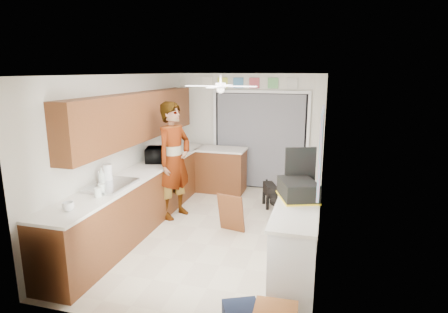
# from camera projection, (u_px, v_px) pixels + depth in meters

# --- Properties ---
(floor) EXTENTS (5.00, 5.00, 0.00)m
(floor) POSITION_uv_depth(u_px,v_px,m) (218.00, 230.00, 6.16)
(floor) COLOR beige
(floor) RESTS_ON ground
(ceiling) EXTENTS (5.00, 5.00, 0.00)m
(ceiling) POSITION_uv_depth(u_px,v_px,m) (217.00, 75.00, 5.60)
(ceiling) COLOR white
(ceiling) RESTS_ON ground
(wall_back) EXTENTS (3.20, 0.00, 3.20)m
(wall_back) POSITION_uv_depth(u_px,v_px,m) (249.00, 131.00, 8.23)
(wall_back) COLOR silver
(wall_back) RESTS_ON ground
(wall_front) EXTENTS (3.20, 0.00, 3.20)m
(wall_front) POSITION_uv_depth(u_px,v_px,m) (143.00, 213.00, 3.53)
(wall_front) COLOR silver
(wall_front) RESTS_ON ground
(wall_left) EXTENTS (0.00, 5.00, 5.00)m
(wall_left) POSITION_uv_depth(u_px,v_px,m) (126.00, 150.00, 6.29)
(wall_left) COLOR silver
(wall_left) RESTS_ON ground
(wall_right) EXTENTS (0.00, 5.00, 5.00)m
(wall_right) POSITION_uv_depth(u_px,v_px,m) (322.00, 162.00, 5.47)
(wall_right) COLOR silver
(wall_right) RESTS_ON ground
(left_base_cabinets) EXTENTS (0.60, 4.80, 0.90)m
(left_base_cabinets) POSITION_uv_depth(u_px,v_px,m) (145.00, 197.00, 6.39)
(left_base_cabinets) COLOR #622F17
(left_base_cabinets) RESTS_ON floor
(left_countertop) EXTENTS (0.62, 4.80, 0.04)m
(left_countertop) POSITION_uv_depth(u_px,v_px,m) (144.00, 170.00, 6.29)
(left_countertop) COLOR white
(left_countertop) RESTS_ON left_base_cabinets
(upper_cabinets) EXTENTS (0.32, 4.00, 0.80)m
(upper_cabinets) POSITION_uv_depth(u_px,v_px,m) (139.00, 117.00, 6.31)
(upper_cabinets) COLOR #622F17
(upper_cabinets) RESTS_ON wall_left
(sink_basin) EXTENTS (0.50, 0.76, 0.06)m
(sink_basin) POSITION_uv_depth(u_px,v_px,m) (111.00, 186.00, 5.34)
(sink_basin) COLOR silver
(sink_basin) RESTS_ON left_countertop
(faucet) EXTENTS (0.03, 0.03, 0.22)m
(faucet) POSITION_uv_depth(u_px,v_px,m) (99.00, 178.00, 5.37)
(faucet) COLOR silver
(faucet) RESTS_ON left_countertop
(peninsula_base) EXTENTS (1.00, 0.60, 0.90)m
(peninsula_base) POSITION_uv_depth(u_px,v_px,m) (221.00, 171.00, 8.07)
(peninsula_base) COLOR #622F17
(peninsula_base) RESTS_ON floor
(peninsula_top) EXTENTS (1.04, 0.64, 0.04)m
(peninsula_top) POSITION_uv_depth(u_px,v_px,m) (221.00, 149.00, 7.96)
(peninsula_top) COLOR white
(peninsula_top) RESTS_ON peninsula_base
(back_opening_recess) EXTENTS (2.00, 0.06, 2.10)m
(back_opening_recess) POSITION_uv_depth(u_px,v_px,m) (260.00, 141.00, 8.18)
(back_opening_recess) COLOR black
(back_opening_recess) RESTS_ON wall_back
(curtain_panel) EXTENTS (1.90, 0.03, 2.05)m
(curtain_panel) POSITION_uv_depth(u_px,v_px,m) (260.00, 141.00, 8.14)
(curtain_panel) COLOR slate
(curtain_panel) RESTS_ON wall_back
(door_trim_left) EXTENTS (0.06, 0.04, 2.10)m
(door_trim_left) POSITION_uv_depth(u_px,v_px,m) (215.00, 139.00, 8.42)
(door_trim_left) COLOR white
(door_trim_left) RESTS_ON wall_back
(door_trim_right) EXTENTS (0.06, 0.04, 2.10)m
(door_trim_right) POSITION_uv_depth(u_px,v_px,m) (308.00, 144.00, 7.89)
(door_trim_right) COLOR white
(door_trim_right) RESTS_ON wall_back
(door_trim_head) EXTENTS (2.10, 0.04, 0.06)m
(door_trim_head) POSITION_uv_depth(u_px,v_px,m) (261.00, 92.00, 7.91)
(door_trim_head) COLOR white
(door_trim_head) RESTS_ON wall_back
(header_frame_0) EXTENTS (0.22, 0.02, 0.22)m
(header_frame_0) POSITION_uv_depth(u_px,v_px,m) (223.00, 83.00, 8.12)
(header_frame_0) COLOR #E5F351
(header_frame_0) RESTS_ON wall_back
(header_frame_1) EXTENTS (0.22, 0.02, 0.22)m
(header_frame_1) POSITION_uv_depth(u_px,v_px,m) (238.00, 83.00, 8.03)
(header_frame_1) COLOR #4686BB
(header_frame_1) RESTS_ON wall_back
(header_frame_2) EXTENTS (0.22, 0.02, 0.22)m
(header_frame_2) POSITION_uv_depth(u_px,v_px,m) (254.00, 83.00, 7.94)
(header_frame_2) COLOR #B9454F
(header_frame_2) RESTS_ON wall_back
(header_frame_3) EXTENTS (0.22, 0.02, 0.22)m
(header_frame_3) POSITION_uv_depth(u_px,v_px,m) (273.00, 83.00, 7.84)
(header_frame_3) COLOR #62AA61
(header_frame_3) RESTS_ON wall_back
(header_frame_4) EXTENTS (0.22, 0.02, 0.22)m
(header_frame_4) POSITION_uv_depth(u_px,v_px,m) (292.00, 83.00, 7.73)
(header_frame_4) COLOR beige
(header_frame_4) RESTS_ON wall_back
(route66_sign) EXTENTS (0.22, 0.02, 0.26)m
(route66_sign) POSITION_uv_depth(u_px,v_px,m) (207.00, 83.00, 8.21)
(route66_sign) COLOR silver
(route66_sign) RESTS_ON wall_back
(right_counter_base) EXTENTS (0.50, 1.40, 0.90)m
(right_counter_base) POSITION_uv_depth(u_px,v_px,m) (296.00, 247.00, 4.58)
(right_counter_base) COLOR white
(right_counter_base) RESTS_ON floor
(right_counter_top) EXTENTS (0.54, 1.44, 0.04)m
(right_counter_top) POSITION_uv_depth(u_px,v_px,m) (296.00, 211.00, 4.48)
(right_counter_top) COLOR white
(right_counter_top) RESTS_ON right_counter_base
(abstract_painting) EXTENTS (0.03, 1.15, 0.95)m
(abstract_painting) POSITION_uv_depth(u_px,v_px,m) (321.00, 149.00, 4.44)
(abstract_painting) COLOR #F55A9A
(abstract_painting) RESTS_ON wall_right
(ceiling_fan) EXTENTS (1.14, 1.14, 0.24)m
(ceiling_fan) POSITION_uv_depth(u_px,v_px,m) (221.00, 86.00, 5.83)
(ceiling_fan) COLOR white
(ceiling_fan) RESTS_ON ceiling
(microwave) EXTENTS (0.44, 0.54, 0.26)m
(microwave) POSITION_uv_depth(u_px,v_px,m) (156.00, 155.00, 6.78)
(microwave) COLOR black
(microwave) RESTS_ON left_countertop
(soap_bottle) EXTENTS (0.13, 0.13, 0.27)m
(soap_bottle) POSITION_uv_depth(u_px,v_px,m) (102.00, 176.00, 5.37)
(soap_bottle) COLOR silver
(soap_bottle) RESTS_ON left_countertop
(cup) EXTENTS (0.17, 0.17, 0.11)m
(cup) POSITION_uv_depth(u_px,v_px,m) (68.00, 207.00, 4.41)
(cup) COLOR white
(cup) RESTS_ON left_countertop
(jar_a) EXTENTS (0.11, 0.11, 0.13)m
(jar_a) POSITION_uv_depth(u_px,v_px,m) (98.00, 192.00, 4.89)
(jar_a) COLOR silver
(jar_a) RESTS_ON left_countertop
(jar_b) EXTENTS (0.12, 0.12, 0.14)m
(jar_b) POSITION_uv_depth(u_px,v_px,m) (101.00, 189.00, 5.02)
(jar_b) COLOR silver
(jar_b) RESTS_ON left_countertop
(paper_towel_roll) EXTENTS (0.17, 0.17, 0.28)m
(paper_towel_roll) POSITION_uv_depth(u_px,v_px,m) (108.00, 174.00, 5.50)
(paper_towel_roll) COLOR white
(paper_towel_roll) RESTS_ON left_countertop
(suitcase) EXTENTS (0.59, 0.67, 0.24)m
(suitcase) POSITION_uv_depth(u_px,v_px,m) (298.00, 190.00, 4.82)
(suitcase) COLOR black
(suitcase) RESTS_ON right_counter_top
(suitcase_rim) EXTENTS (0.61, 0.70, 0.02)m
(suitcase_rim) POSITION_uv_depth(u_px,v_px,m) (297.00, 198.00, 4.85)
(suitcase_rim) COLOR yellow
(suitcase_rim) RESTS_ON suitcase
(suitcase_lid) EXTENTS (0.40, 0.17, 0.50)m
(suitcase_lid) POSITION_uv_depth(u_px,v_px,m) (300.00, 165.00, 5.04)
(suitcase_lid) COLOR black
(suitcase_lid) RESTS_ON suitcase
(cabinet_door_panel) EXTENTS (0.46, 0.25, 0.64)m
(cabinet_door_panel) POSITION_uv_depth(u_px,v_px,m) (231.00, 213.00, 6.01)
(cabinet_door_panel) COLOR #622F17
(cabinet_door_panel) RESTS_ON floor
(man) EXTENTS (0.72, 0.87, 2.05)m
(man) POSITION_uv_depth(u_px,v_px,m) (174.00, 160.00, 6.53)
(man) COLOR white
(man) RESTS_ON floor
(dog) EXTENTS (0.49, 0.70, 0.50)m
(dog) POSITION_uv_depth(u_px,v_px,m) (270.00, 194.00, 7.16)
(dog) COLOR black
(dog) RESTS_ON floor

